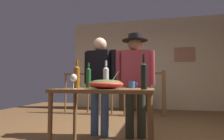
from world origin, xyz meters
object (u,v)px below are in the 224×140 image
object	(u,v)px
serving_table	(105,96)
wine_bottle_dark	(144,75)
mug_blue	(132,85)
person_standing_right	(135,75)
wine_glass	(74,78)
person_standing_left	(100,78)
tv_console	(135,101)
framed_picture	(185,54)
stair_railing	(126,89)
wine_bottle_green	(88,77)
mug_teal	(76,84)
salad_bowl	(106,84)
wine_bottle_amber	(77,76)
flat_screen_tv	(134,85)
wine_bottle_clear	(106,77)

from	to	relation	value
serving_table	wine_bottle_dark	xyz separation A→B (m)	(0.47, -0.19, 0.24)
mug_blue	person_standing_right	size ratio (longest dim) A/B	0.07
wine_glass	person_standing_left	xyz separation A→B (m)	(0.05, 0.89, 0.03)
tv_console	mug_blue	bearing A→B (deg)	-84.41
person_standing_left	wine_bottle_dark	bearing A→B (deg)	141.08
serving_table	wine_glass	bearing A→B (deg)	-152.60
framed_picture	wine_glass	size ratio (longest dim) A/B	3.50
stair_railing	tv_console	distance (m)	0.96
wine_bottle_green	mug_teal	bearing A→B (deg)	-165.84
tv_console	salad_bowl	size ratio (longest dim) A/B	2.22
serving_table	person_standing_right	size ratio (longest dim) A/B	0.72
stair_railing	wine_bottle_amber	world-z (taller)	stair_railing
flat_screen_tv	serving_table	bearing A→B (deg)	-89.40
stair_railing	tv_console	bearing A→B (deg)	81.78
person_standing_right	wine_bottle_amber	bearing A→B (deg)	37.16
salad_bowl	person_standing_right	world-z (taller)	person_standing_right
wine_bottle_clear	mug_teal	distance (m)	0.43
mug_teal	person_standing_right	distance (m)	0.92
wine_glass	framed_picture	bearing A→B (deg)	65.92
wine_bottle_dark	person_standing_left	bearing A→B (deg)	129.82
tv_console	wine_bottle_dark	size ratio (longest dim) A/B	2.44
wine_bottle_clear	person_standing_right	distance (m)	0.60
wine_bottle_green	mug_teal	xyz separation A→B (m)	(-0.17, -0.04, -0.10)
wine_bottle_dark	framed_picture	bearing A→B (deg)	76.09
mug_blue	person_standing_right	world-z (taller)	person_standing_right
serving_table	person_standing_right	xyz separation A→B (m)	(0.28, 0.71, 0.27)
mug_teal	stair_railing	bearing A→B (deg)	82.98
framed_picture	person_standing_right	bearing A→B (deg)	-110.65
person_standing_left	serving_table	bearing A→B (deg)	122.96
tv_console	person_standing_right	xyz separation A→B (m)	(0.32, -2.88, 0.68)
framed_picture	person_standing_right	size ratio (longest dim) A/B	0.38
stair_railing	flat_screen_tv	world-z (taller)	stair_railing
tv_console	person_standing_left	size ratio (longest dim) A/B	0.57
wine_bottle_green	person_standing_left	size ratio (longest dim) A/B	0.22
wine_bottle_green	person_standing_right	xyz separation A→B (m)	(0.59, 0.47, 0.03)
wine_glass	serving_table	bearing A→B (deg)	27.40
wine_glass	mug_blue	world-z (taller)	wine_glass
wine_bottle_amber	mug_blue	size ratio (longest dim) A/B	2.95
wine_bottle_clear	person_standing_right	world-z (taller)	person_standing_right
wine_bottle_clear	person_standing_left	xyz separation A→B (m)	(-0.23, 0.49, -0.00)
wine_bottle_amber	person_standing_left	bearing A→B (deg)	83.85
wine_bottle_green	person_standing_left	distance (m)	0.47
wine_bottle_clear	wine_bottle_amber	world-z (taller)	wine_bottle_clear
tv_console	mug_teal	bearing A→B (deg)	-97.33
salad_bowl	mug_teal	size ratio (longest dim) A/B	3.23
wine_bottle_amber	wine_bottle_green	bearing A→B (deg)	77.95
serving_table	wine_glass	size ratio (longest dim) A/B	6.63
tv_console	flat_screen_tv	distance (m)	0.50
wine_bottle_clear	wine_glass	bearing A→B (deg)	-125.39
mug_blue	wine_bottle_green	bearing A→B (deg)	177.07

